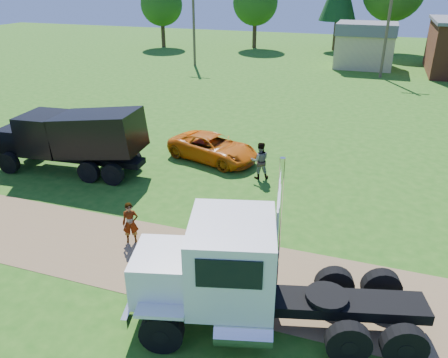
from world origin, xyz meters
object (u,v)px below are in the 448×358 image
(white_semi_tractor, at_px, (235,275))
(orange_pickup, at_px, (213,148))
(black_dump_truck, at_px, (74,137))
(spectator_a, at_px, (130,223))

(white_semi_tractor, distance_m, orange_pickup, 12.54)
(white_semi_tractor, xyz_separation_m, black_dump_truck, (-10.93, 7.76, 0.17))
(black_dump_truck, bearing_deg, spectator_a, -44.74)
(white_semi_tractor, xyz_separation_m, spectator_a, (-4.97, 2.80, -0.88))
(black_dump_truck, relative_size, spectator_a, 4.85)
(black_dump_truck, relative_size, orange_pickup, 1.56)
(white_semi_tractor, height_order, orange_pickup, white_semi_tractor)
(black_dump_truck, distance_m, spectator_a, 7.82)
(orange_pickup, xyz_separation_m, spectator_a, (-0.05, -8.69, 0.11))
(white_semi_tractor, xyz_separation_m, orange_pickup, (-4.92, 11.49, -0.99))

